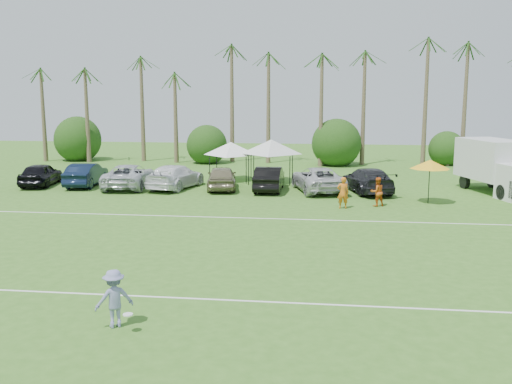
# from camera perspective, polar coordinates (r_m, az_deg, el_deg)

# --- Properties ---
(ground) EXTENTS (120.00, 120.00, 0.00)m
(ground) POSITION_cam_1_polar(r_m,az_deg,el_deg) (16.88, -11.46, -12.61)
(ground) COLOR #396B20
(ground) RESTS_ON ground
(field_lines) EXTENTS (80.00, 12.10, 0.01)m
(field_lines) POSITION_cam_1_polar(r_m,az_deg,el_deg) (24.19, -5.44, -5.55)
(field_lines) COLOR white
(field_lines) RESTS_ON ground
(palm_tree_0) EXTENTS (2.40, 2.40, 8.90)m
(palm_tree_0) POSITION_cam_1_polar(r_m,az_deg,el_deg) (59.35, -20.45, 10.20)
(palm_tree_0) COLOR brown
(palm_tree_0) RESTS_ON ground
(palm_tree_1) EXTENTS (2.40, 2.40, 9.90)m
(palm_tree_1) POSITION_cam_1_polar(r_m,az_deg,el_deg) (57.26, -15.98, 11.35)
(palm_tree_1) COLOR brown
(palm_tree_1) RESTS_ON ground
(palm_tree_2) EXTENTS (2.40, 2.40, 10.90)m
(palm_tree_2) POSITION_cam_1_polar(r_m,az_deg,el_deg) (55.55, -11.15, 12.49)
(palm_tree_2) COLOR brown
(palm_tree_2) RESTS_ON ground
(palm_tree_3) EXTENTS (2.40, 2.40, 11.90)m
(palm_tree_3) POSITION_cam_1_polar(r_m,az_deg,el_deg) (54.50, -7.07, 13.54)
(palm_tree_3) COLOR brown
(palm_tree_3) RESTS_ON ground
(palm_tree_4) EXTENTS (2.40, 2.40, 8.90)m
(palm_tree_4) POSITION_cam_1_polar(r_m,az_deg,el_deg) (53.56, -2.78, 10.91)
(palm_tree_4) COLOR brown
(palm_tree_4) RESTS_ON ground
(palm_tree_5) EXTENTS (2.40, 2.40, 9.90)m
(palm_tree_5) POSITION_cam_1_polar(r_m,az_deg,el_deg) (53.05, 1.57, 11.87)
(palm_tree_5) COLOR brown
(palm_tree_5) RESTS_ON ground
(palm_tree_6) EXTENTS (2.40, 2.40, 10.90)m
(palm_tree_6) POSITION_cam_1_polar(r_m,az_deg,el_deg) (52.86, 6.00, 12.76)
(palm_tree_6) COLOR brown
(palm_tree_6) RESTS_ON ground
(palm_tree_7) EXTENTS (2.40, 2.40, 11.90)m
(palm_tree_7) POSITION_cam_1_polar(r_m,az_deg,el_deg) (52.97, 10.47, 13.57)
(palm_tree_7) COLOR brown
(palm_tree_7) RESTS_ON ground
(palm_tree_8) EXTENTS (2.40, 2.40, 8.90)m
(palm_tree_8) POSITION_cam_1_polar(r_m,az_deg,el_deg) (53.36, 15.84, 10.56)
(palm_tree_8) COLOR brown
(palm_tree_8) RESTS_ON ground
(palm_tree_9) EXTENTS (2.40, 2.40, 9.90)m
(palm_tree_9) POSITION_cam_1_polar(r_m,az_deg,el_deg) (54.35, 21.20, 11.18)
(palm_tree_9) COLOR brown
(palm_tree_9) RESTS_ON ground
(bush_tree_0) EXTENTS (4.00, 4.00, 4.00)m
(bush_tree_0) POSITION_cam_1_polar(r_m,az_deg,el_deg) (59.11, -17.09, 4.87)
(bush_tree_0) COLOR brown
(bush_tree_0) RESTS_ON ground
(bush_tree_1) EXTENTS (4.00, 4.00, 4.00)m
(bush_tree_1) POSITION_cam_1_polar(r_m,az_deg,el_deg) (55.10, -4.61, 4.94)
(bush_tree_1) COLOR brown
(bush_tree_1) RESTS_ON ground
(bush_tree_2) EXTENTS (4.00, 4.00, 4.00)m
(bush_tree_2) POSITION_cam_1_polar(r_m,az_deg,el_deg) (53.97, 8.01, 4.78)
(bush_tree_2) COLOR brown
(bush_tree_2) RESTS_ON ground
(bush_tree_3) EXTENTS (4.00, 4.00, 4.00)m
(bush_tree_3) POSITION_cam_1_polar(r_m,az_deg,el_deg) (55.04, 18.51, 4.47)
(bush_tree_3) COLOR brown
(bush_tree_3) RESTS_ON ground
(sideline_player_a) EXTENTS (0.69, 0.48, 1.80)m
(sideline_player_a) POSITION_cam_1_polar(r_m,az_deg,el_deg) (32.46, 8.69, -0.07)
(sideline_player_a) COLOR orange
(sideline_player_a) RESTS_ON ground
(sideline_player_b) EXTENTS (1.00, 0.90, 1.68)m
(sideline_player_b) POSITION_cam_1_polar(r_m,az_deg,el_deg) (33.47, 12.02, 0.02)
(sideline_player_b) COLOR #CC5516
(sideline_player_b) RESTS_ON ground
(box_truck) EXTENTS (4.34, 7.11, 3.44)m
(box_truck) POSITION_cam_1_polar(r_m,az_deg,el_deg) (40.19, 23.02, 2.49)
(box_truck) COLOR silver
(box_truck) RESTS_ON ground
(canopy_tent_left) EXTENTS (4.15, 4.15, 3.37)m
(canopy_tent_left) POSITION_cam_1_polar(r_m,az_deg,el_deg) (42.44, -2.54, 5.01)
(canopy_tent_left) COLOR black
(canopy_tent_left) RESTS_ON ground
(canopy_tent_right) EXTENTS (4.52, 4.52, 3.66)m
(canopy_tent_right) POSITION_cam_1_polar(r_m,az_deg,el_deg) (41.52, 1.53, 5.27)
(canopy_tent_right) COLOR black
(canopy_tent_right) RESTS_ON ground
(market_umbrella) EXTENTS (2.33, 2.33, 2.60)m
(market_umbrella) POSITION_cam_1_polar(r_m,az_deg,el_deg) (34.91, 17.00, 2.67)
(market_umbrella) COLOR black
(market_umbrella) RESTS_ON ground
(frisbee_player) EXTENTS (1.25, 1.08, 1.64)m
(frisbee_player) POSITION_cam_1_polar(r_m,az_deg,el_deg) (16.42, -14.00, -10.30)
(frisbee_player) COLOR #7D81B2
(frisbee_player) RESTS_ON ground
(parked_car_0) EXTENTS (2.57, 4.98, 1.62)m
(parked_car_0) POSITION_cam_1_polar(r_m,az_deg,el_deg) (42.97, -20.73, 1.67)
(parked_car_0) COLOR black
(parked_car_0) RESTS_ON ground
(parked_car_1) EXTENTS (2.10, 5.04, 1.62)m
(parked_car_1) POSITION_cam_1_polar(r_m,az_deg,el_deg) (41.80, -16.62, 1.69)
(parked_car_1) COLOR #0E1A32
(parked_car_1) RESTS_ON ground
(parked_car_2) EXTENTS (3.21, 6.06, 1.62)m
(parked_car_2) POSITION_cam_1_polar(r_m,az_deg,el_deg) (40.28, -12.59, 1.57)
(parked_car_2) COLOR silver
(parked_car_2) RESTS_ON ground
(parked_car_3) EXTENTS (3.41, 5.94, 1.62)m
(parked_car_3) POSITION_cam_1_polar(r_m,az_deg,el_deg) (39.45, -8.07, 1.54)
(parked_car_3) COLOR white
(parked_car_3) RESTS_ON ground
(parked_car_4) EXTENTS (2.67, 5.01, 1.62)m
(parked_car_4) POSITION_cam_1_polar(r_m,az_deg,el_deg) (38.68, -3.45, 1.46)
(parked_car_4) COLOR #7F7758
(parked_car_4) RESTS_ON ground
(parked_car_5) EXTENTS (1.74, 4.93, 1.62)m
(parked_car_5) POSITION_cam_1_polar(r_m,az_deg,el_deg) (38.13, 1.33, 1.35)
(parked_car_5) COLOR black
(parked_car_5) RESTS_ON ground
(parked_car_6) EXTENTS (4.13, 6.34, 1.62)m
(parked_car_6) POSITION_cam_1_polar(r_m,az_deg,el_deg) (38.07, 6.21, 1.28)
(parked_car_6) COLOR silver
(parked_car_6) RESTS_ON ground
(parked_car_7) EXTENTS (3.61, 5.98, 1.62)m
(parked_car_7) POSITION_cam_1_polar(r_m,az_deg,el_deg) (38.14, 11.09, 1.17)
(parked_car_7) COLOR black
(parked_car_7) RESTS_ON ground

